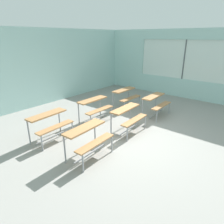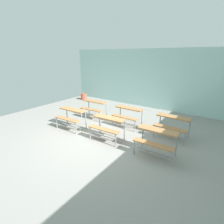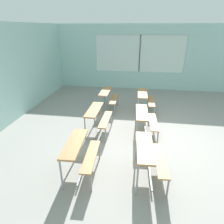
{
  "view_description": "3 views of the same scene",
  "coord_description": "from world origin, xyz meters",
  "views": [
    {
      "loc": [
        -4.1,
        -2.87,
        2.68
      ],
      "look_at": [
        0.34,
        0.82,
        0.49
      ],
      "focal_mm": 32.09,
      "sensor_mm": 36.0,
      "label": 1
    },
    {
      "loc": [
        3.42,
        -3.9,
        2.68
      ],
      "look_at": [
        -0.29,
        1.39,
        0.51
      ],
      "focal_mm": 27.24,
      "sensor_mm": 36.0,
      "label": 2
    },
    {
      "loc": [
        -4.48,
        0.45,
        2.85
      ],
      "look_at": [
        0.97,
        1.24,
        0.4
      ],
      "focal_mm": 30.69,
      "sensor_mm": 36.0,
      "label": 3
    }
  ],
  "objects": [
    {
      "name": "wall_back",
      "position": [
        0.0,
        4.5,
        1.5
      ],
      "size": [
        10.0,
        0.12,
        3.0
      ],
      "primitive_type": "cube",
      "color": "#A8D1CC",
      "rests_on": "ground"
    },
    {
      "name": "desk_bench_r0c2",
      "position": [
        2.02,
        0.2,
        0.56
      ],
      "size": [
        1.11,
        0.61,
        0.74
      ],
      "rotation": [
        0.0,
        0.0,
        0.02
      ],
      "color": "#A87547",
      "rests_on": "ground"
    },
    {
      "name": "wall_right",
      "position": [
        5.0,
        -0.13,
        1.45
      ],
      "size": [
        0.12,
        9.0,
        3.0
      ],
      "color": "#A8D1CC",
      "rests_on": "ground"
    },
    {
      "name": "desk_bench_r1c1",
      "position": [
        0.34,
        1.55,
        0.56
      ],
      "size": [
        1.11,
        0.61,
        0.74
      ],
      "rotation": [
        0.0,
        0.0,
        -0.02
      ],
      "color": "#A87547",
      "rests_on": "ground"
    },
    {
      "name": "ground",
      "position": [
        0.0,
        0.0,
        -0.03
      ],
      "size": [
        10.0,
        9.0,
        0.05
      ],
      "primitive_type": "cube",
      "color": "gray"
    },
    {
      "name": "desk_bench_r0c1",
      "position": [
        0.35,
        0.21,
        0.56
      ],
      "size": [
        1.12,
        0.64,
        0.74
      ],
      "rotation": [
        0.0,
        0.0,
        0.04
      ],
      "color": "#A87547",
      "rests_on": "ground"
    },
    {
      "name": "desk_bench_r0c0",
      "position": [
        -1.31,
        0.15,
        0.56
      ],
      "size": [
        1.13,
        0.64,
        0.74
      ],
      "rotation": [
        0.0,
        0.0,
        0.05
      ],
      "color": "#A87547",
      "rests_on": "ground"
    },
    {
      "name": "desk_bench_r1c0",
      "position": [
        -1.38,
        1.55,
        0.56
      ],
      "size": [
        1.13,
        0.64,
        0.74
      ],
      "rotation": [
        0.0,
        0.0,
        0.05
      ],
      "color": "#A87547",
      "rests_on": "ground"
    },
    {
      "name": "desk_bench_r1c2",
      "position": [
        2.06,
        1.53,
        0.56
      ],
      "size": [
        1.11,
        0.6,
        0.74
      ],
      "rotation": [
        0.0,
        0.0,
        -0.01
      ],
      "color": "#A87547",
      "rests_on": "ground"
    }
  ]
}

